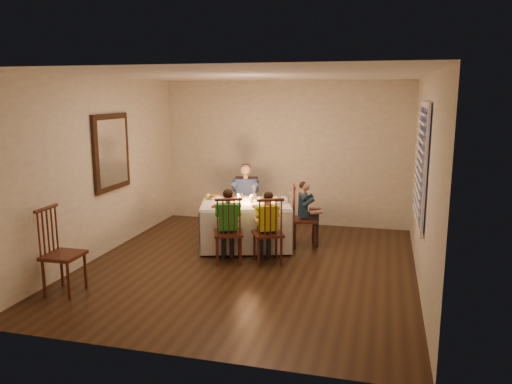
% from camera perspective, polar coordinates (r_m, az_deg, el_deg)
% --- Properties ---
extents(ground, '(5.00, 5.00, 0.00)m').
position_cam_1_polar(ground, '(7.02, -0.85, -8.49)').
color(ground, black).
rests_on(ground, ground).
extents(wall_left, '(0.02, 5.00, 2.60)m').
position_cam_1_polar(wall_left, '(7.61, -17.46, 2.62)').
color(wall_left, silver).
rests_on(wall_left, ground).
extents(wall_right, '(0.02, 5.00, 2.60)m').
position_cam_1_polar(wall_right, '(6.48, 18.67, 1.14)').
color(wall_right, silver).
rests_on(wall_right, ground).
extents(wall_back, '(4.50, 0.02, 2.60)m').
position_cam_1_polar(wall_back, '(9.11, 3.32, 4.45)').
color(wall_back, silver).
rests_on(wall_back, ground).
extents(ceiling, '(5.00, 5.00, 0.00)m').
position_cam_1_polar(ceiling, '(6.62, -0.92, 13.22)').
color(ceiling, white).
rests_on(ceiling, wall_back).
extents(dining_table, '(1.60, 1.34, 0.68)m').
position_cam_1_polar(dining_table, '(7.73, -1.18, -2.71)').
color(dining_table, silver).
rests_on(dining_table, ground).
extents(chair_adult, '(0.46, 0.44, 0.97)m').
position_cam_1_polar(chair_adult, '(8.60, -1.18, -4.78)').
color(chair_adult, '#3A1C0F').
rests_on(chair_adult, ground).
extents(chair_near_left, '(0.51, 0.50, 0.97)m').
position_cam_1_polar(chair_near_left, '(7.19, -3.15, -8.03)').
color(chair_near_left, '#3A1C0F').
rests_on(chair_near_left, ground).
extents(chair_near_right, '(0.53, 0.52, 0.97)m').
position_cam_1_polar(chair_near_right, '(7.16, 1.33, -8.11)').
color(chair_near_right, '#3A1C0F').
rests_on(chair_near_right, ground).
extents(chair_end, '(0.46, 0.47, 0.97)m').
position_cam_1_polar(chair_end, '(7.96, 5.52, -6.16)').
color(chair_end, '#3A1C0F').
rests_on(chair_end, ground).
extents(chair_extra, '(0.42, 0.44, 1.05)m').
position_cam_1_polar(chair_extra, '(6.59, -20.87, -10.62)').
color(chair_extra, '#3A1C0F').
rests_on(chair_extra, ground).
extents(adult, '(0.49, 0.46, 1.21)m').
position_cam_1_polar(adult, '(8.60, -1.18, -4.78)').
color(adult, navy).
rests_on(adult, ground).
extents(child_green, '(0.45, 0.43, 1.07)m').
position_cam_1_polar(child_green, '(7.19, -3.15, -8.03)').
color(child_green, green).
rests_on(child_green, ground).
extents(child_yellow, '(0.44, 0.43, 1.04)m').
position_cam_1_polar(child_yellow, '(7.16, 1.33, -8.11)').
color(child_yellow, yellow).
rests_on(child_yellow, ground).
extents(child_teal, '(0.37, 0.39, 1.03)m').
position_cam_1_polar(child_teal, '(7.96, 5.52, -6.16)').
color(child_teal, '#1B3145').
rests_on(child_teal, ground).
extents(setting_adult, '(0.32, 0.32, 0.02)m').
position_cam_1_polar(setting_adult, '(7.98, -1.42, -0.68)').
color(setting_adult, white).
rests_on(setting_adult, dining_table).
extents(setting_green, '(0.32, 0.32, 0.02)m').
position_cam_1_polar(setting_green, '(7.38, -3.25, -1.68)').
color(setting_green, white).
rests_on(setting_green, dining_table).
extents(setting_yellow, '(0.32, 0.32, 0.02)m').
position_cam_1_polar(setting_yellow, '(7.38, 1.34, -1.66)').
color(setting_yellow, white).
rests_on(setting_yellow, dining_table).
extents(setting_teal, '(0.32, 0.32, 0.02)m').
position_cam_1_polar(setting_teal, '(7.72, 2.58, -1.09)').
color(setting_teal, white).
rests_on(setting_teal, dining_table).
extents(candle_left, '(0.06, 0.06, 0.10)m').
position_cam_1_polar(candle_left, '(7.67, -1.96, -0.86)').
color(candle_left, silver).
rests_on(candle_left, dining_table).
extents(candle_right, '(0.06, 0.06, 0.10)m').
position_cam_1_polar(candle_right, '(7.67, -0.55, -0.86)').
color(candle_right, silver).
rests_on(candle_right, dining_table).
extents(squash, '(0.09, 0.09, 0.09)m').
position_cam_1_polar(squash, '(7.97, -5.52, -0.49)').
color(squash, '#E6EA3D').
rests_on(squash, dining_table).
extents(orange_fruit, '(0.08, 0.08, 0.08)m').
position_cam_1_polar(orange_fruit, '(7.73, 0.42, -0.85)').
color(orange_fruit, orange).
rests_on(orange_fruit, dining_table).
extents(serving_bowl, '(0.25, 0.25, 0.05)m').
position_cam_1_polar(serving_bowl, '(7.94, -4.69, -0.67)').
color(serving_bowl, white).
rests_on(serving_bowl, dining_table).
extents(wall_mirror, '(0.06, 0.95, 1.15)m').
position_cam_1_polar(wall_mirror, '(7.82, -16.18, 4.39)').
color(wall_mirror, black).
rests_on(wall_mirror, wall_left).
extents(window_blinds, '(0.07, 1.34, 1.54)m').
position_cam_1_polar(window_blinds, '(6.55, 18.34, 3.03)').
color(window_blinds, black).
rests_on(window_blinds, wall_right).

